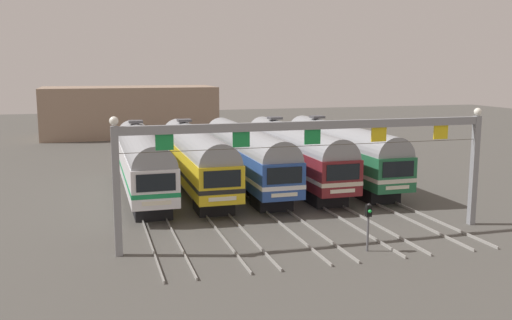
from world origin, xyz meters
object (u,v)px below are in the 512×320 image
at_px(commuter_train_white, 142,159).
at_px(commuter_train_green, 341,150).
at_px(yard_signal_mast, 368,218).
at_px(catenary_gantry, 312,144).
at_px(commuter_train_yellow, 196,157).
at_px(commuter_train_maroon, 295,152).
at_px(commuter_train_blue, 246,154).

xyz_separation_m(commuter_train_white, commuter_train_green, (15.74, 0.00, 0.00)).
bearing_deg(yard_signal_mast, catenary_gantry, 124.56).
bearing_deg(catenary_gantry, commuter_train_yellow, 106.26).
distance_m(commuter_train_yellow, commuter_train_maroon, 7.87).
bearing_deg(commuter_train_green, commuter_train_yellow, 180.00).
relative_size(commuter_train_maroon, commuter_train_green, 1.00).
relative_size(commuter_train_white, catenary_gantry, 0.86).
bearing_deg(yard_signal_mast, commuter_train_green, 70.15).
bearing_deg(commuter_train_white, yard_signal_mast, -58.97).
bearing_deg(commuter_train_maroon, commuter_train_yellow, 180.00).
height_order(commuter_train_maroon, catenary_gantry, catenary_gantry).
height_order(commuter_train_white, commuter_train_yellow, same).
height_order(commuter_train_blue, commuter_train_green, commuter_train_green).
bearing_deg(commuter_train_maroon, yard_signal_mast, -96.86).
xyz_separation_m(commuter_train_white, catenary_gantry, (7.87, -13.50, 2.54)).
distance_m(commuter_train_white, commuter_train_blue, 7.87).
xyz_separation_m(commuter_train_green, yard_signal_mast, (-5.90, -16.36, -0.94)).
xyz_separation_m(commuter_train_white, yard_signal_mast, (9.84, -16.36, -0.94)).
bearing_deg(commuter_train_white, commuter_train_maroon, 0.00).
bearing_deg(yard_signal_mast, commuter_train_maroon, 83.14).
distance_m(commuter_train_white, commuter_train_green, 15.74).
xyz_separation_m(commuter_train_yellow, commuter_train_blue, (3.94, -0.00, -0.00)).
relative_size(commuter_train_green, catenary_gantry, 0.86).
xyz_separation_m(commuter_train_yellow, catenary_gantry, (3.94, -13.50, 2.54)).
height_order(commuter_train_yellow, commuter_train_blue, commuter_train_yellow).
relative_size(commuter_train_blue, yard_signal_mast, 7.27).
relative_size(commuter_train_yellow, commuter_train_blue, 1.00).
bearing_deg(commuter_train_white, commuter_train_blue, -0.03).
distance_m(catenary_gantry, yard_signal_mast, 4.92).
height_order(commuter_train_blue, yard_signal_mast, commuter_train_blue).
bearing_deg(commuter_train_green, yard_signal_mast, -109.85).
bearing_deg(commuter_train_maroon, commuter_train_blue, -179.94).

